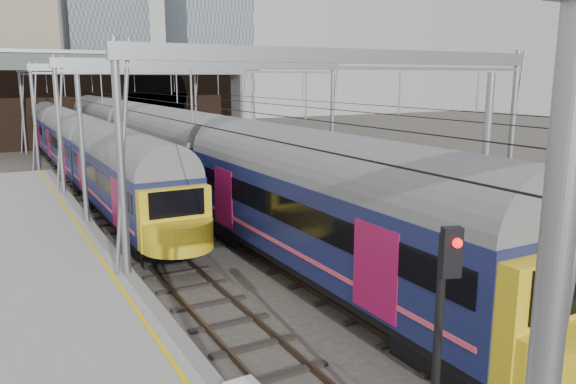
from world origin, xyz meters
TOP-DOWN VIEW (x-y plane):
  - ground at (0.00, 0.00)m, footprint 160.00×160.00m
  - tracks at (0.00, 15.00)m, footprint 14.40×80.00m
  - overhead_line at (0.00, 21.49)m, footprint 16.80×80.00m
  - retaining_wall at (1.40, 51.93)m, footprint 28.00×2.75m
  - overbridge at (0.00, 46.00)m, footprint 28.00×3.00m
  - train_main at (-2.00, 33.41)m, footprint 3.07×70.95m
  - train_second at (-6.00, 32.95)m, footprint 2.65×46.07m
  - signal_near_left at (-5.24, -2.01)m, footprint 0.36×0.46m
  - equip_cover_a at (-0.86, 4.47)m, footprint 0.87×0.67m
  - equip_cover_b at (-1.53, 11.38)m, footprint 1.00×0.77m
  - equip_cover_c at (3.64, 8.43)m, footprint 1.02×0.75m

SIDE VIEW (x-z plane):
  - ground at x=0.00m, z-range 0.00..0.00m
  - tracks at x=0.00m, z-range -0.09..0.13m
  - equip_cover_a at x=-0.86m, z-range 0.00..0.09m
  - equip_cover_b at x=-1.53m, z-range 0.00..0.11m
  - equip_cover_c at x=3.64m, z-range 0.00..0.11m
  - train_second at x=-6.00m, z-range 0.09..4.71m
  - train_main at x=-2.00m, z-range 0.06..5.25m
  - signal_near_left at x=-5.24m, z-range 0.62..5.16m
  - retaining_wall at x=1.40m, z-range -0.17..8.83m
  - overhead_line at x=0.00m, z-range 2.57..10.57m
  - overbridge at x=0.00m, z-range 2.64..11.89m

